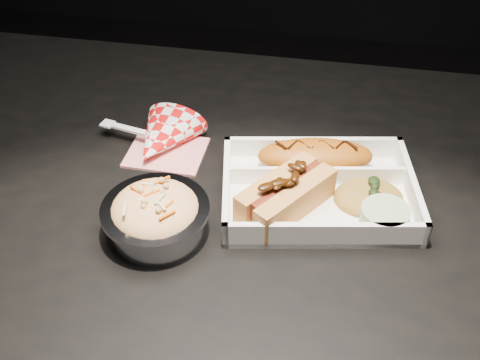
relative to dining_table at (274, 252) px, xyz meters
name	(u,v)px	position (x,y,z in m)	size (l,w,h in m)	color
dining_table	(274,252)	(0.00, 0.00, 0.00)	(1.20, 0.80, 0.75)	black
food_tray	(318,193)	(0.05, 0.02, 0.10)	(0.28, 0.22, 0.04)	white
fried_pastry	(315,156)	(0.04, 0.08, 0.12)	(0.16, 0.06, 0.04)	#A45410
hotdog	(286,193)	(0.01, -0.01, 0.12)	(0.12, 0.14, 0.06)	#D38D48
fried_rice_mound	(370,191)	(0.12, 0.02, 0.11)	(0.09, 0.07, 0.03)	#A87C30
cupcake_liner	(384,218)	(0.14, -0.02, 0.11)	(0.06, 0.06, 0.03)	#A3C091
foil_coleslaw_cup	(156,214)	(-0.14, -0.08, 0.12)	(0.13, 0.13, 0.07)	silver
napkin_fork	(161,139)	(-0.18, 0.09, 0.11)	(0.16, 0.13, 0.10)	red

